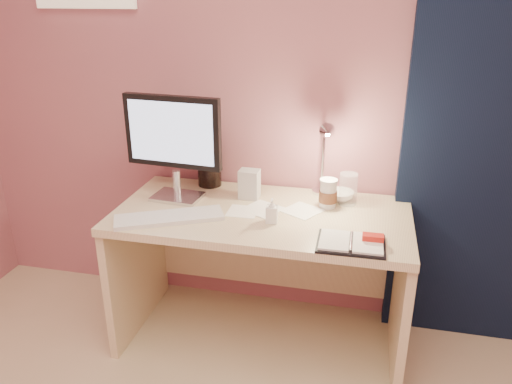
% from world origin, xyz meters
% --- Properties ---
extents(room, '(3.50, 3.50, 3.50)m').
position_xyz_m(room, '(0.95, 1.69, 1.14)').
color(room, '#C6B28E').
rests_on(room, ground).
extents(desk, '(1.40, 0.70, 0.73)m').
position_xyz_m(desk, '(0.00, 1.45, 0.50)').
color(desk, beige).
rests_on(desk, ground).
extents(monitor, '(0.49, 0.20, 0.53)m').
position_xyz_m(monitor, '(-0.45, 1.45, 1.04)').
color(monitor, silver).
rests_on(monitor, desk).
extents(keyboard, '(0.51, 0.35, 0.02)m').
position_xyz_m(keyboard, '(-0.40, 1.20, 0.74)').
color(keyboard, white).
rests_on(keyboard, desk).
extents(planner, '(0.28, 0.21, 0.04)m').
position_xyz_m(planner, '(0.44, 1.14, 0.74)').
color(planner, black).
rests_on(planner, desk).
extents(paper_a, '(0.14, 0.14, 0.00)m').
position_xyz_m(paper_a, '(-0.09, 1.36, 0.73)').
color(paper_a, white).
rests_on(paper_a, desk).
extents(paper_b, '(0.22, 0.22, 0.00)m').
position_xyz_m(paper_b, '(0.19, 1.43, 0.73)').
color(paper_b, white).
rests_on(paper_b, desk).
extents(paper_c, '(0.22, 0.22, 0.00)m').
position_xyz_m(paper_c, '(-0.00, 1.41, 0.73)').
color(paper_c, white).
rests_on(paper_c, desk).
extents(coffee_cup, '(0.09, 0.09, 0.14)m').
position_xyz_m(coffee_cup, '(0.30, 1.51, 0.80)').
color(coffee_cup, white).
rests_on(coffee_cup, desk).
extents(clear_cup, '(0.09, 0.09, 0.16)m').
position_xyz_m(clear_cup, '(0.39, 1.57, 0.81)').
color(clear_cup, white).
rests_on(clear_cup, desk).
extents(bowl, '(0.15, 0.15, 0.04)m').
position_xyz_m(bowl, '(0.35, 1.61, 0.75)').
color(bowl, white).
rests_on(bowl, desk).
extents(lotion_bottle, '(0.06, 0.06, 0.11)m').
position_xyz_m(lotion_bottle, '(0.07, 1.28, 0.79)').
color(lotion_bottle, white).
rests_on(lotion_bottle, desk).
extents(dark_jar, '(0.13, 0.13, 0.18)m').
position_xyz_m(dark_jar, '(-0.35, 1.67, 0.82)').
color(dark_jar, black).
rests_on(dark_jar, desk).
extents(product_box, '(0.10, 0.08, 0.15)m').
position_xyz_m(product_box, '(-0.10, 1.54, 0.80)').
color(product_box, silver).
rests_on(product_box, desk).
extents(desk_lamp, '(0.12, 0.25, 0.41)m').
position_xyz_m(desk_lamp, '(0.23, 1.58, 0.99)').
color(desk_lamp, silver).
rests_on(desk_lamp, desk).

